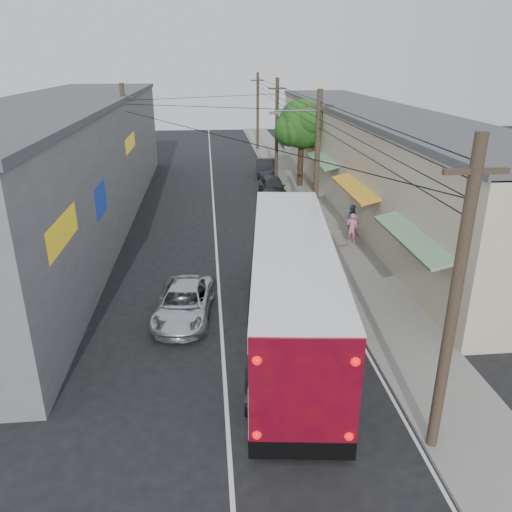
{
  "coord_description": "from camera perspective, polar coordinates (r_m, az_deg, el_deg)",
  "views": [
    {
      "loc": [
        -0.29,
        -11.68,
        9.37
      ],
      "look_at": [
        1.59,
        7.62,
        1.65
      ],
      "focal_mm": 35.0,
      "sensor_mm": 36.0,
      "label": 1
    }
  ],
  "objects": [
    {
      "name": "ground",
      "position": [
        14.98,
        -3.38,
        -17.07
      ],
      "size": [
        120.0,
        120.0,
        0.0
      ],
      "primitive_type": "plane",
      "color": "black",
      "rests_on": "ground"
    },
    {
      "name": "sidewalk",
      "position": [
        33.71,
        6.32,
        5.54
      ],
      "size": [
        3.0,
        80.0,
        0.12
      ],
      "primitive_type": "cube",
      "color": "slate",
      "rests_on": "ground"
    },
    {
      "name": "building_right",
      "position": [
        36.06,
        13.02,
        11.23
      ],
      "size": [
        7.09,
        40.0,
        6.25
      ],
      "color": "beige",
      "rests_on": "ground"
    },
    {
      "name": "building_left",
      "position": [
        31.32,
        -20.96,
        9.78
      ],
      "size": [
        7.2,
        36.0,
        7.25
      ],
      "color": "gray",
      "rests_on": "ground"
    },
    {
      "name": "utility_poles",
      "position": [
        32.61,
        0.55,
        12.45
      ],
      "size": [
        11.8,
        45.28,
        8.0
      ],
      "color": "#473828",
      "rests_on": "ground"
    },
    {
      "name": "street_tree",
      "position": [
        38.66,
        5.34,
        14.63
      ],
      "size": [
        4.4,
        4.0,
        6.6
      ],
      "color": "#3F2B19",
      "rests_on": "ground"
    },
    {
      "name": "coach_bus",
      "position": [
        17.69,
        4.09,
        -3.32
      ],
      "size": [
        4.13,
        12.98,
        3.68
      ],
      "rotation": [
        0.0,
        0.0,
        -0.12
      ],
      "color": "white",
      "rests_on": "ground"
    },
    {
      "name": "jeepney",
      "position": [
        19.4,
        -8.27,
        -5.34
      ],
      "size": [
        2.56,
        4.7,
        1.25
      ],
      "primitive_type": "imported",
      "rotation": [
        0.0,
        0.0,
        -0.11
      ],
      "color": "silver",
      "rests_on": "ground"
    },
    {
      "name": "parked_suv",
      "position": [
        26.48,
        3.75,
        2.6
      ],
      "size": [
        2.34,
        5.11,
        1.45
      ],
      "primitive_type": "imported",
      "rotation": [
        0.0,
        0.0,
        -0.06
      ],
      "color": "#97959D",
      "rests_on": "ground"
    },
    {
      "name": "parked_car_mid",
      "position": [
        36.26,
        1.89,
        7.91
      ],
      "size": [
        1.76,
        4.31,
        1.46
      ],
      "primitive_type": "imported",
      "rotation": [
        0.0,
        0.0,
        0.01
      ],
      "color": "#2A2A2F",
      "rests_on": "ground"
    },
    {
      "name": "parked_car_far",
      "position": [
        43.03,
        1.11,
        10.07
      ],
      "size": [
        1.77,
        4.34,
        1.4
      ],
      "primitive_type": "imported",
      "rotation": [
        0.0,
        0.0,
        -0.07
      ],
      "color": "black",
      "rests_on": "ground"
    },
    {
      "name": "pedestrian_near",
      "position": [
        27.02,
        10.9,
        3.14
      ],
      "size": [
        0.7,
        0.57,
        1.66
      ],
      "primitive_type": "imported",
      "rotation": [
        0.0,
        0.0,
        2.82
      ],
      "color": "pink",
      "rests_on": "sidewalk"
    },
    {
      "name": "pedestrian_far",
      "position": [
        28.46,
        10.83,
        4.14
      ],
      "size": [
        1.04,
        0.98,
        1.7
      ],
      "primitive_type": "imported",
      "rotation": [
        0.0,
        0.0,
        2.59
      ],
      "color": "#89ADC8",
      "rests_on": "sidewalk"
    }
  ]
}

